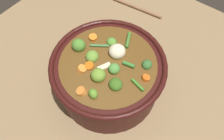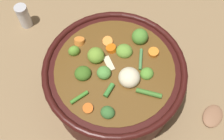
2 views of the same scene
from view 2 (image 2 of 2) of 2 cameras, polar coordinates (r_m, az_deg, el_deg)
name	(u,v)px [view 2 (image 2 of 2)]	position (r m, az deg, el deg)	size (l,w,h in m)	color
ground_plane	(114,93)	(0.72, 0.45, -4.94)	(1.10, 1.10, 0.00)	#8C704C
cooking_pot	(114,81)	(0.65, 0.50, -2.26)	(0.32, 0.32, 0.16)	#38110F
salt_shaker	(25,15)	(0.85, -17.97, 10.89)	(0.04, 0.04, 0.08)	silver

